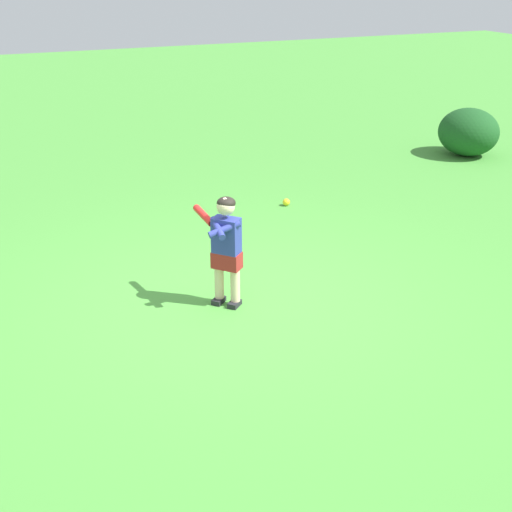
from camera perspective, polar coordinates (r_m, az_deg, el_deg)
name	(u,v)px	position (r m, az deg, el deg)	size (l,w,h in m)	color
ground_plane	(237,303)	(6.73, -1.53, -3.89)	(40.00, 40.00, 0.00)	#479338
child_batter	(225,241)	(6.46, -2.57, 1.22)	(0.64, 0.35, 1.08)	#232328
play_ball_behind_batter	(286,202)	(9.34, 2.50, 4.44)	(0.10, 0.10, 0.10)	yellow
shrub_left_background	(468,132)	(12.22, 17.04, 9.70)	(1.02, 0.97, 0.78)	#194C1E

